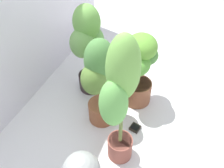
{
  "coord_description": "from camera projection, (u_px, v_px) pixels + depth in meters",
  "views": [
    {
      "loc": [
        -1.21,
        -0.38,
        1.51
      ],
      "look_at": [
        0.05,
        0.05,
        0.34
      ],
      "focal_mm": 35.22,
      "sensor_mm": 36.0,
      "label": 1
    }
  ],
  "objects": [
    {
      "name": "ground_plane",
      "position": [
        116.0,
        117.0,
        1.95
      ],
      "size": [
        8.0,
        8.0,
        0.0
      ],
      "primitive_type": "plane",
      "color": "silver",
      "rests_on": "ground"
    },
    {
      "name": "potted_plant_front_right",
      "position": [
        139.0,
        67.0,
        1.85
      ],
      "size": [
        0.47,
        0.33,
        0.69
      ],
      "color": "brown",
      "rests_on": "ground"
    },
    {
      "name": "hygrometer_box",
      "position": [
        135.0,
        128.0,
        1.84
      ],
      "size": [
        0.1,
        0.1,
        0.03
      ],
      "rotation": [
        0.0,
        0.0,
        -1.83
      ],
      "color": "black",
      "rests_on": "ground"
    },
    {
      "name": "potted_plant_front_left",
      "position": [
        120.0,
        100.0,
        1.26
      ],
      "size": [
        0.32,
        0.26,
        1.02
      ],
      "color": "#934D3F",
      "rests_on": "ground"
    },
    {
      "name": "potted_plant_back_right",
      "position": [
        89.0,
        47.0,
        1.92
      ],
      "size": [
        0.4,
        0.31,
        0.86
      ],
      "color": "#302525",
      "rests_on": "ground"
    },
    {
      "name": "potted_plant_center",
      "position": [
        100.0,
        79.0,
        1.65
      ],
      "size": [
        0.38,
        0.31,
        0.78
      ],
      "color": "brown",
      "rests_on": "ground"
    }
  ]
}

